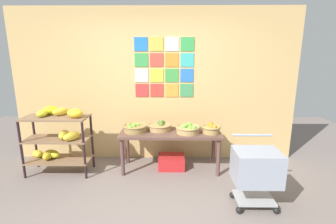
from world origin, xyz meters
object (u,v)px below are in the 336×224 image
Objects in this scene: shopping_cart at (256,169)px; fruit_basket_left at (188,129)px; fruit_basket_back_left at (211,128)px; display_table at (170,137)px; fruit_basket_back_right at (160,126)px; fruit_basket_centre at (135,128)px; produce_crate_under_table at (171,162)px; banana_shelf_unit at (57,136)px.

fruit_basket_left is at bearing 137.84° from shopping_cart.
fruit_basket_back_left is 0.78× the size of fruit_basket_left.
fruit_basket_back_right is (-0.17, 0.10, 0.14)m from display_table.
fruit_basket_centre is (-0.56, 0.00, 0.14)m from display_table.
fruit_basket_back_left reaches higher than fruit_basket_back_right.
banana_shelf_unit is at bearing -174.31° from produce_crate_under_table.
fruit_basket_left reaches higher than produce_crate_under_table.
banana_shelf_unit is 2.49× the size of produce_crate_under_table.
banana_shelf_unit is at bearing -173.41° from fruit_basket_centre.
display_table is 5.34× the size of fruit_basket_back_left.
produce_crate_under_table is at bearing 65.75° from display_table.
fruit_basket_back_left is 0.36m from fruit_basket_left.
display_table is at bearing -29.83° from fruit_basket_back_right.
display_table is at bearing -114.25° from produce_crate_under_table.
fruit_basket_back_left is (2.39, 0.08, 0.10)m from banana_shelf_unit.
banana_shelf_unit is at bearing -177.56° from fruit_basket_left.
fruit_basket_left is (2.03, 0.09, 0.09)m from banana_shelf_unit.
produce_crate_under_table is at bearing -16.41° from fruit_basket_back_right.
banana_shelf_unit is 1.85m from produce_crate_under_table.
produce_crate_under_table is (1.77, 0.18, -0.51)m from banana_shelf_unit.
fruit_basket_back_right is at bearing 163.59° from produce_crate_under_table.
shopping_cart is at bearing -17.14° from banana_shelf_unit.
shopping_cart is (1.21, -1.09, -0.20)m from fruit_basket_back_right.
fruit_basket_centre is at bearing 179.68° from display_table.
display_table is 0.24m from fruit_basket_back_right.
fruit_basket_centre is 0.90× the size of produce_crate_under_table.
banana_shelf_unit is at bearing -171.64° from fruit_basket_back_right.
banana_shelf_unit is 0.66× the size of display_table.
fruit_basket_back_left reaches higher than produce_crate_under_table.
produce_crate_under_table is at bearing 3.84° from fruit_basket_centre.
fruit_basket_back_left is at bearing -8.43° from produce_crate_under_table.
shopping_cart reaches higher than display_table.
fruit_basket_left reaches higher than fruit_basket_centre.
shopping_cart is (0.77, -0.95, -0.21)m from fruit_basket_left.
fruit_basket_left is (0.45, -0.15, 0.01)m from fruit_basket_back_right.
fruit_basket_back_right is (1.58, 0.23, 0.09)m from banana_shelf_unit.
fruit_basket_back_right is at bearing 13.65° from fruit_basket_centre.
fruit_basket_left is at bearing -18.12° from fruit_basket_back_right.
shopping_cart is (0.40, -0.95, -0.22)m from fruit_basket_back_left.
display_table is 0.46m from produce_crate_under_table.
fruit_basket_left is (0.28, -0.05, 0.15)m from display_table.
fruit_basket_centre is at bearing 156.96° from shopping_cart.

